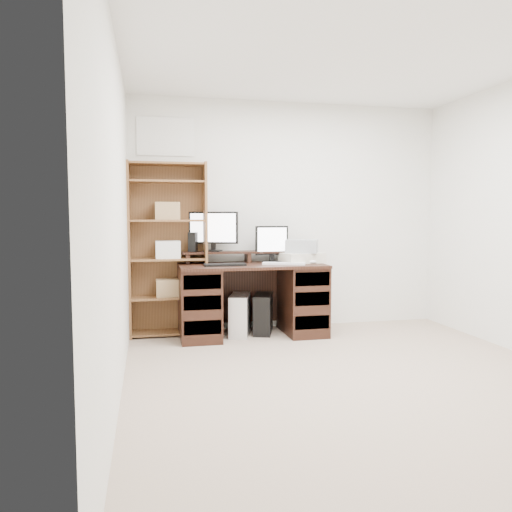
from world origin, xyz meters
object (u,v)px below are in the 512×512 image
object	(u,v)px
monitor_small	(272,243)
printer	(302,258)
bookshelf	(168,248)
desk	(252,298)
tower_silver	(240,315)
tower_black	(263,314)
monitor_wide	(213,229)

from	to	relation	value
monitor_small	printer	bearing A→B (deg)	-19.98
bookshelf	printer	bearing A→B (deg)	-7.23
desk	bookshelf	size ratio (longest dim) A/B	0.83
tower_silver	bookshelf	xyz separation A→B (m)	(-0.73, 0.19, 0.70)
printer	tower_black	size ratio (longest dim) A/B	0.94
bookshelf	tower_silver	bearing A→B (deg)	-14.25
monitor_wide	tower_black	bearing A→B (deg)	3.42
monitor_small	printer	xyz separation A→B (m)	(0.31, -0.10, -0.16)
desk	monitor_small	world-z (taller)	monitor_small
monitor_wide	desk	bearing A→B (deg)	-10.52
monitor_small	tower_black	world-z (taller)	monitor_small
printer	tower_silver	bearing A→B (deg)	168.96
desk	tower_black	bearing A→B (deg)	25.13
bookshelf	monitor_small	bearing A→B (deg)	-4.28
tower_silver	tower_black	xyz separation A→B (m)	(0.26, 0.04, -0.01)
tower_silver	tower_black	distance (m)	0.26
printer	bookshelf	bearing A→B (deg)	161.14
tower_silver	monitor_wide	bearing A→B (deg)	156.21
desk	tower_silver	world-z (taller)	desk
printer	bookshelf	world-z (taller)	bookshelf
monitor_small	tower_silver	world-z (taller)	monitor_small
monitor_small	printer	distance (m)	0.36
monitor_wide	tower_silver	distance (m)	0.95
tower_silver	monitor_small	bearing A→B (deg)	31.95
monitor_wide	printer	size ratio (longest dim) A/B	1.20
desk	printer	size ratio (longest dim) A/B	3.55
monitor_wide	tower_silver	world-z (taller)	monitor_wide
monitor_small	monitor_wide	bearing A→B (deg)	167.68
desk	tower_silver	xyz separation A→B (m)	(-0.12, 0.03, -0.18)
monitor_wide	printer	distance (m)	0.99
monitor_wide	monitor_small	xyz separation A→B (m)	(0.62, -0.11, -0.14)
printer	tower_black	distance (m)	0.73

